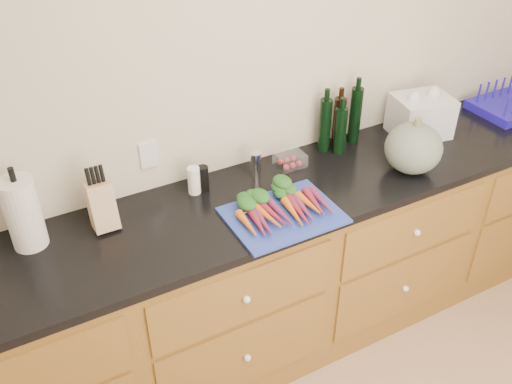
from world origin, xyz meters
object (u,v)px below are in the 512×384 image
squash (413,148)px  knife_block (102,205)px  paper_towel (23,214)px  tomato_box (290,160)px  dish_rack (510,104)px  cutting_board (283,215)px  carrots (279,205)px

squash → knife_block: 1.41m
paper_towel → tomato_box: size_ratio=2.22×
paper_towel → tomato_box: (1.20, 0.01, -0.12)m
tomato_box → dish_rack: 1.39m
dish_rack → knife_block: bearing=178.5°
cutting_board → knife_block: bearing=156.0°
tomato_box → dish_rack: dish_rack is taller
cutting_board → knife_block: (-0.67, 0.30, 0.09)m
cutting_board → squash: size_ratio=1.76×
squash → dish_rack: squash is taller
squash → paper_towel: (-1.68, 0.29, 0.03)m
paper_towel → dish_rack: bearing=-1.8°
squash → paper_towel: 1.70m
paper_towel → tomato_box: paper_towel is taller
tomato_box → paper_towel: bearing=-179.5°
carrots → dish_rack: dish_rack is taller
cutting_board → squash: bearing=2.1°
knife_block → paper_towel: bearing=176.0°
squash → dish_rack: size_ratio=0.69×
carrots → paper_towel: (-0.96, 0.28, 0.12)m
carrots → paper_towel: bearing=163.6°
paper_towel → squash: bearing=-9.9°
carrots → squash: bearing=-0.8°
paper_towel → dish_rack: 2.59m
knife_block → squash: bearing=-11.2°
carrots → tomato_box: 0.38m
squash → tomato_box: bearing=147.5°
dish_rack → tomato_box: bearing=176.3°
carrots → dish_rack: 1.63m
cutting_board → knife_block: 0.74m
paper_towel → dish_rack: (2.58, -0.08, -0.11)m
carrots → knife_block: (-0.67, 0.26, 0.07)m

